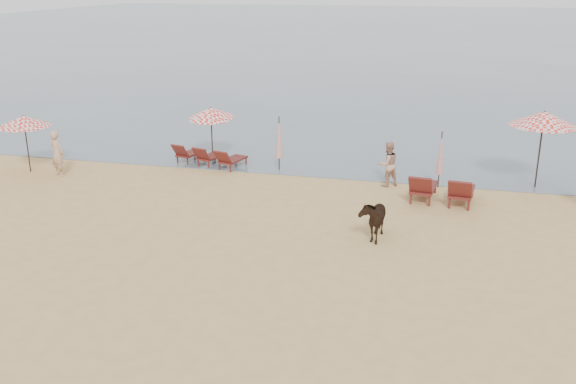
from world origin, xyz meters
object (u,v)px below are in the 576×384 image
umbrella_open_left_a (24,121)px  cow (373,218)px  umbrella_open_right (544,119)px  beachgoer_right_a (388,164)px  lounger_cluster_left (208,156)px  beachgoer_left (57,153)px  umbrella_open_left_b (211,113)px  umbrella_closed_right (441,153)px  umbrella_closed_left (279,138)px  lounger_cluster_right (442,189)px

umbrella_open_left_a → cow: umbrella_open_left_a is taller
umbrella_open_right → beachgoer_right_a: (-5.06, -1.03, -1.66)m
lounger_cluster_left → beachgoer_left: beachgoer_left is taller
lounger_cluster_left → umbrella_open_left_a: umbrella_open_left_a is taller
umbrella_open_right → beachgoer_left: size_ratio=1.59×
umbrella_open_left_b → beachgoer_left: 5.92m
umbrella_closed_right → beachgoer_left: 13.80m
umbrella_open_left_a → umbrella_closed_right: umbrella_open_left_a is taller
umbrella_closed_left → cow: umbrella_closed_left is taller
umbrella_open_left_a → beachgoer_right_a: (13.28, 1.45, -1.15)m
umbrella_open_left_b → beachgoer_right_a: bearing=-22.0°
beachgoer_left → umbrella_closed_left: bearing=-139.9°
lounger_cluster_left → umbrella_closed_left: 2.98m
umbrella_open_right → umbrella_closed_left: bearing=159.6°
lounger_cluster_left → umbrella_closed_right: umbrella_closed_right is taller
lounger_cluster_right → beachgoer_left: bearing=-172.5°
umbrella_open_right → umbrella_closed_right: size_ratio=1.36×
lounger_cluster_left → umbrella_open_left_b: umbrella_open_left_b is taller
umbrella_open_left_a → beachgoer_left: bearing=-18.1°
beachgoer_left → umbrella_open_left_b: bearing=-123.7°
umbrella_open_left_b → umbrella_closed_left: umbrella_open_left_b is taller
umbrella_open_left_a → lounger_cluster_left: bearing=11.2°
umbrella_closed_right → beachgoer_right_a: (-1.76, -0.27, -0.44)m
umbrella_open_right → cow: bearing=-151.7°
umbrella_open_right → umbrella_open_left_a: bearing=166.6°
lounger_cluster_right → umbrella_open_left_a: bearing=-173.4°
umbrella_closed_left → umbrella_open_right: bearing=0.7°
lounger_cluster_left → umbrella_closed_right: size_ratio=1.44×
lounger_cluster_right → umbrella_open_left_a: umbrella_open_left_a is taller
umbrella_open_left_a → beachgoer_right_a: bearing=-3.3°
cow → beachgoer_left: (-11.94, 3.19, 0.25)m
lounger_cluster_left → lounger_cluster_right: bearing=0.1°
umbrella_closed_left → beachgoer_left: umbrella_closed_left is taller
lounger_cluster_right → lounger_cluster_left: bearing=171.8°
umbrella_closed_left → lounger_cluster_left: bearing=179.7°
beachgoer_right_a → lounger_cluster_left: bearing=-43.9°
umbrella_open_left_b → beachgoer_right_a: 7.38m
lounger_cluster_right → umbrella_open_left_b: (-8.98, 3.04, 1.46)m
umbrella_closed_left → beachgoer_right_a: bearing=-12.4°
umbrella_open_left_b → umbrella_closed_right: 9.00m
lounger_cluster_right → umbrella_open_right: 4.45m
lounger_cluster_left → lounger_cluster_right: 9.18m
lounger_cluster_left → umbrella_open_left_a: 6.88m
umbrella_closed_right → beachgoer_right_a: umbrella_closed_right is taller
umbrella_open_left_b → umbrella_open_right: size_ratio=0.82×
lounger_cluster_right → cow: cow is taller
umbrella_open_left_a → umbrella_closed_left: 9.44m
umbrella_open_left_a → beachgoer_right_a: size_ratio=1.37×
umbrella_open_left_a → umbrella_closed_right: bearing=-3.0°
umbrella_open_left_a → beachgoer_left: 1.77m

